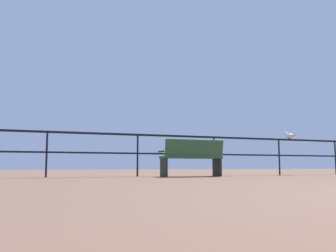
% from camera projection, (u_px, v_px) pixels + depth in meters
% --- Properties ---
extents(pier_railing, '(19.24, 0.05, 1.05)m').
position_uv_depth(pier_railing, '(177.00, 146.00, 9.47)').
color(pier_railing, black).
rests_on(pier_railing, ground_plane).
extents(bench_near_left, '(1.50, 0.63, 0.89)m').
position_uv_depth(bench_near_left, '(192.00, 156.00, 8.87)').
color(bench_near_left, '#2E5431').
rests_on(bench_near_left, ground_plane).
extents(seagull_on_rail, '(0.18, 0.46, 0.22)m').
position_uv_depth(seagull_on_rail, '(289.00, 136.00, 10.85)').
color(seagull_on_rail, silver).
rests_on(seagull_on_rail, pier_railing).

